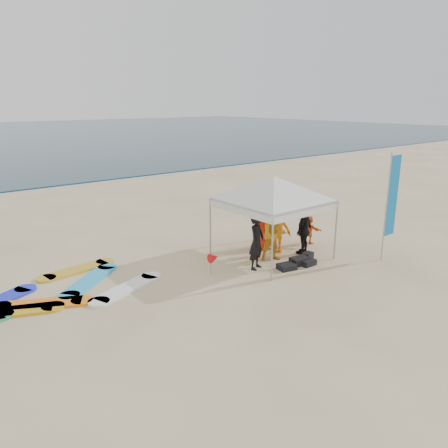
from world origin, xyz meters
The scene contains 13 objects.
ground centered at (0.00, 0.00, 0.00)m, with size 120.00×120.00×0.00m, color beige.
shoreline_foam centered at (0.00, 18.20, 0.00)m, with size 160.00×1.20×0.01m, color silver.
person_black_a centered at (1.37, 1.57, 0.82)m, with size 0.60×0.39×1.64m, color black.
person_yellow centered at (2.26, 1.75, 0.81)m, with size 0.79×0.62×1.63m, color gold.
person_orange_a centered at (2.86, 2.20, 0.78)m, with size 1.01×0.58×1.57m, color orange.
person_black_b centered at (3.45, 1.58, 0.78)m, with size 0.91×0.38×1.56m, color black.
person_orange_b centered at (2.82, 2.81, 0.98)m, with size 0.96×0.62×1.96m, color red.
person_seated centered at (4.40, 2.17, 0.49)m, with size 0.92×0.29×0.99m, color orange.
canopy_tent centered at (2.45, 2.01, 2.56)m, with size 3.90×3.90×2.94m.
feather_flag centered at (5.14, -0.34, 1.95)m, with size 0.56×0.04×3.31m.
marker_pennant centered at (0.13, 1.99, 0.49)m, with size 0.28×0.28×0.64m.
gear_pile centered at (2.57, 0.96, 0.10)m, with size 1.67×0.72×0.22m.
surfboard_spread centered at (-4.14, 3.39, 0.04)m, with size 5.87×3.02×0.07m.
Camera 1 is at (-6.91, -7.19, 4.77)m, focal length 35.00 mm.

